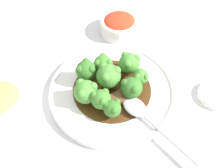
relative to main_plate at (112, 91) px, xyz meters
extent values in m
plane|color=silver|center=(0.00, 0.00, -0.01)|extent=(4.00, 4.00, 0.00)
cylinder|color=white|center=(0.00, 0.00, 0.00)|extent=(0.28, 0.28, 0.01)
torus|color=white|center=(0.00, 0.00, 0.00)|extent=(0.28, 0.28, 0.01)
cylinder|color=#4C2D14|center=(0.00, 0.00, 0.00)|extent=(0.17, 0.17, 0.00)
cube|color=brown|center=(-0.03, 0.00, 0.01)|extent=(0.05, 0.06, 0.01)
cube|color=brown|center=(0.01, -0.03, 0.02)|extent=(0.06, 0.05, 0.01)
cube|color=#56331E|center=(0.02, 0.04, 0.01)|extent=(0.05, 0.04, 0.01)
cylinder|color=#8EB756|center=(-0.01, 0.01, 0.02)|extent=(0.02, 0.02, 0.02)
sphere|color=#4C8E38|center=(-0.01, 0.01, 0.04)|extent=(0.05, 0.05, 0.05)
sphere|color=#4C8E38|center=(0.01, 0.01, 0.06)|extent=(0.02, 0.02, 0.02)
sphere|color=#4C8E38|center=(-0.01, 0.02, 0.06)|extent=(0.02, 0.02, 0.02)
sphere|color=#4C8E38|center=(-0.01, -0.01, 0.06)|extent=(0.02, 0.02, 0.02)
cylinder|color=#7FA84C|center=(0.04, -0.02, 0.01)|extent=(0.02, 0.02, 0.01)
sphere|color=#387028|center=(0.04, -0.02, 0.03)|extent=(0.05, 0.05, 0.05)
sphere|color=#387028|center=(0.05, -0.01, 0.05)|extent=(0.02, 0.02, 0.02)
sphere|color=#387028|center=(0.02, -0.02, 0.05)|extent=(0.02, 0.02, 0.02)
sphere|color=#387028|center=(0.04, -0.04, 0.05)|extent=(0.02, 0.02, 0.02)
cylinder|color=#8EB756|center=(0.06, 0.00, 0.02)|extent=(0.01, 0.01, 0.02)
sphere|color=#4C8E38|center=(0.06, 0.00, 0.04)|extent=(0.03, 0.03, 0.03)
sphere|color=#4C8E38|center=(0.06, 0.01, 0.05)|extent=(0.01, 0.01, 0.01)
sphere|color=#4C8E38|center=(0.05, -0.01, 0.05)|extent=(0.01, 0.01, 0.01)
sphere|color=#4C8E38|center=(0.07, -0.01, 0.05)|extent=(0.01, 0.01, 0.01)
cylinder|color=#7FA84C|center=(0.05, 0.04, 0.01)|extent=(0.02, 0.02, 0.01)
sphere|color=#4C8E38|center=(0.05, 0.04, 0.04)|extent=(0.05, 0.05, 0.05)
sphere|color=#4C8E38|center=(0.04, 0.05, 0.05)|extent=(0.02, 0.02, 0.02)
sphere|color=#4C8E38|center=(0.04, 0.03, 0.05)|extent=(0.02, 0.02, 0.02)
sphere|color=#4C8E38|center=(0.06, 0.04, 0.05)|extent=(0.02, 0.02, 0.02)
cylinder|color=#8EB756|center=(-0.03, -0.05, 0.02)|extent=(0.01, 0.01, 0.01)
sphere|color=#427F2D|center=(-0.03, -0.05, 0.04)|extent=(0.04, 0.04, 0.04)
sphere|color=#427F2D|center=(-0.04, -0.04, 0.05)|extent=(0.02, 0.02, 0.02)
sphere|color=#427F2D|center=(-0.03, -0.06, 0.05)|extent=(0.02, 0.02, 0.02)
sphere|color=#427F2D|center=(-0.02, -0.04, 0.05)|extent=(0.02, 0.02, 0.02)
cylinder|color=#7FA84C|center=(-0.01, 0.05, 0.01)|extent=(0.01, 0.01, 0.01)
sphere|color=#427F2D|center=(-0.01, 0.05, 0.04)|extent=(0.04, 0.04, 0.04)
sphere|color=#427F2D|center=(-0.02, 0.04, 0.05)|extent=(0.02, 0.02, 0.02)
sphere|color=#427F2D|center=(0.00, 0.04, 0.05)|extent=(0.02, 0.02, 0.02)
sphere|color=#427F2D|center=(-0.01, 0.06, 0.05)|extent=(0.02, 0.02, 0.02)
cylinder|color=#8EB756|center=(-0.06, -0.02, 0.01)|extent=(0.02, 0.02, 0.01)
sphere|color=#4C8E38|center=(-0.06, -0.02, 0.04)|extent=(0.05, 0.05, 0.05)
sphere|color=#4C8E38|center=(-0.07, -0.03, 0.05)|extent=(0.02, 0.02, 0.02)
sphere|color=#4C8E38|center=(-0.04, -0.02, 0.05)|extent=(0.02, 0.02, 0.02)
sphere|color=#4C8E38|center=(-0.07, -0.01, 0.05)|extent=(0.02, 0.02, 0.02)
cylinder|color=#8EB756|center=(-0.01, -0.07, 0.01)|extent=(0.01, 0.01, 0.01)
sphere|color=#387028|center=(-0.01, -0.07, 0.03)|extent=(0.04, 0.04, 0.04)
sphere|color=#387028|center=(-0.01, -0.08, 0.04)|extent=(0.01, 0.01, 0.01)
sphere|color=#387028|center=(0.00, -0.06, 0.04)|extent=(0.01, 0.01, 0.01)
sphere|color=#387028|center=(-0.02, -0.06, 0.04)|extent=(0.01, 0.01, 0.01)
cylinder|color=#7FA84C|center=(-0.05, 0.03, 0.02)|extent=(0.01, 0.01, 0.02)
sphere|color=#387028|center=(-0.05, 0.03, 0.04)|extent=(0.05, 0.05, 0.05)
sphere|color=#387028|center=(-0.04, 0.02, 0.05)|extent=(0.02, 0.02, 0.02)
sphere|color=#387028|center=(-0.05, 0.05, 0.05)|extent=(0.02, 0.02, 0.02)
sphere|color=#387028|center=(-0.06, 0.03, 0.05)|extent=(0.02, 0.02, 0.02)
ellipsoid|color=silver|center=(0.04, -0.06, 0.02)|extent=(0.06, 0.07, 0.01)
cylinder|color=silver|center=(0.09, -0.14, 0.01)|extent=(0.08, 0.12, 0.01)
cylinder|color=white|center=(0.05, 0.20, -0.01)|extent=(0.06, 0.06, 0.01)
cylinder|color=white|center=(0.05, 0.20, 0.01)|extent=(0.10, 0.10, 0.04)
torus|color=white|center=(0.05, 0.20, 0.03)|extent=(0.10, 0.10, 0.01)
ellipsoid|color=red|center=(0.05, 0.20, 0.03)|extent=(0.08, 0.08, 0.02)
cylinder|color=white|center=(-0.24, 0.00, -0.01)|extent=(0.06, 0.06, 0.01)
cylinder|color=white|center=(-0.24, 0.00, 0.01)|extent=(0.11, 0.11, 0.04)
cylinder|color=white|center=(0.23, -0.05, -0.01)|extent=(0.08, 0.08, 0.01)
torus|color=white|center=(0.23, -0.05, 0.00)|extent=(0.08, 0.08, 0.01)
camera|label=1|loc=(-0.06, -0.34, 0.47)|focal=42.00mm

